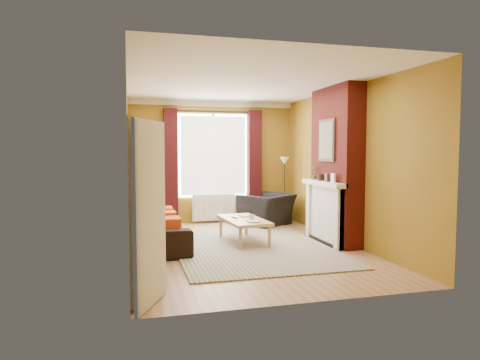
# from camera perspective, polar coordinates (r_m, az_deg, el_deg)

# --- Properties ---
(ground) EXTENTS (5.50, 5.50, 0.00)m
(ground) POSITION_cam_1_polar(r_m,az_deg,el_deg) (7.44, 0.49, -9.00)
(ground) COLOR brown
(ground) RESTS_ON ground
(room_walls) EXTENTS (3.82, 5.54, 2.83)m
(room_walls) POSITION_cam_1_polar(r_m,az_deg,el_deg) (7.71, 4.46, 1.80)
(room_walls) COLOR olive
(room_walls) RESTS_ON ground
(striped_rug) EXTENTS (2.59, 3.58, 0.02)m
(striped_rug) POSITION_cam_1_polar(r_m,az_deg,el_deg) (7.46, 1.41, -8.89)
(striped_rug) COLOR #306C86
(striped_rug) RESTS_ON ground
(sofa) EXTENTS (0.95, 2.26, 0.65)m
(sofa) POSITION_cam_1_polar(r_m,az_deg,el_deg) (7.64, -10.92, -6.24)
(sofa) COLOR black
(sofa) RESTS_ON ground
(armchair) EXTENTS (1.41, 1.38, 0.69)m
(armchair) POSITION_cam_1_polar(r_m,az_deg,el_deg) (9.57, 3.59, -3.98)
(armchair) COLOR black
(armchair) RESTS_ON ground
(coffee_table) EXTENTS (0.75, 1.35, 0.44)m
(coffee_table) POSITION_cam_1_polar(r_m,az_deg,el_deg) (7.76, 0.48, -5.52)
(coffee_table) COLOR tan
(coffee_table) RESTS_ON ground
(wicker_stool) EXTENTS (0.40, 0.40, 0.41)m
(wicker_stool) POSITION_cam_1_polar(r_m,az_deg,el_deg) (9.85, 0.45, -4.59)
(wicker_stool) COLOR #A38046
(wicker_stool) RESTS_ON ground
(floor_lamp) EXTENTS (0.29, 0.29, 1.52)m
(floor_lamp) POSITION_cam_1_polar(r_m,az_deg,el_deg) (9.80, 5.95, 1.21)
(floor_lamp) COLOR black
(floor_lamp) RESTS_ON ground
(book_a) EXTENTS (0.20, 0.26, 0.02)m
(book_a) POSITION_cam_1_polar(r_m,az_deg,el_deg) (7.38, 1.06, -5.56)
(book_a) COLOR #999999
(book_a) RESTS_ON coffee_table
(book_b) EXTENTS (0.23, 0.31, 0.02)m
(book_b) POSITION_cam_1_polar(r_m,az_deg,el_deg) (8.03, -0.05, -4.78)
(book_b) COLOR #999999
(book_b) RESTS_ON coffee_table
(mug) EXTENTS (0.12, 0.12, 0.10)m
(mug) POSITION_cam_1_polar(r_m,az_deg,el_deg) (7.57, 1.59, -5.02)
(mug) COLOR #999999
(mug) RESTS_ON coffee_table
(tv_remote) EXTENTS (0.09, 0.16, 0.02)m
(tv_remote) POSITION_cam_1_polar(r_m,az_deg,el_deg) (7.82, -0.72, -5.02)
(tv_remote) COLOR #28282A
(tv_remote) RESTS_ON coffee_table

